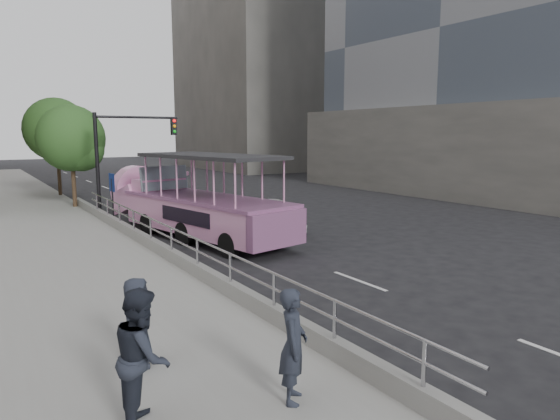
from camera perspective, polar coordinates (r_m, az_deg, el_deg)
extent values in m
plane|color=black|center=(15.59, 1.35, -6.89)|extent=(160.00, 160.00, 0.00)
cube|color=gray|center=(22.98, -25.41, -2.28)|extent=(5.50, 80.00, 0.30)
cube|color=gray|center=(15.84, -12.23, -5.05)|extent=(0.24, 30.00, 0.36)
cylinder|color=#AEADB2|center=(7.59, 16.15, -16.44)|extent=(0.07, 0.07, 0.70)
cylinder|color=#AEADB2|center=(8.92, 6.28, -12.26)|extent=(0.07, 0.07, 0.70)
cylinder|color=#AEADB2|center=(10.46, -0.67, -9.01)|extent=(0.07, 0.07, 0.70)
cylinder|color=#AEADB2|center=(12.14, -5.68, -6.54)|extent=(0.07, 0.07, 0.70)
cylinder|color=#AEADB2|center=(13.90, -9.42, -4.65)|extent=(0.07, 0.07, 0.70)
cylinder|color=#AEADB2|center=(15.72, -12.29, -3.18)|extent=(0.07, 0.07, 0.70)
cylinder|color=#AEADB2|center=(17.58, -14.55, -2.01)|extent=(0.07, 0.07, 0.70)
cylinder|color=#AEADB2|center=(19.47, -16.38, -1.06)|extent=(0.07, 0.07, 0.70)
cylinder|color=#AEADB2|center=(21.37, -17.88, -0.28)|extent=(0.07, 0.07, 0.70)
cylinder|color=#AEADB2|center=(23.30, -19.13, 0.37)|extent=(0.07, 0.07, 0.70)
cylinder|color=#AEADB2|center=(25.23, -20.19, 0.92)|extent=(0.07, 0.07, 0.70)
cylinder|color=#AEADB2|center=(15.72, -12.29, -3.18)|extent=(0.06, 22.00, 0.06)
cylinder|color=#AEADB2|center=(15.66, -12.33, -2.00)|extent=(0.06, 22.00, 0.06)
cylinder|color=black|center=(17.09, -5.80, -4.01)|extent=(0.51, 0.94, 0.89)
cylinder|color=black|center=(18.46, -0.47, -3.01)|extent=(0.51, 0.94, 0.89)
cylinder|color=black|center=(19.30, -10.83, -2.65)|extent=(0.51, 0.94, 0.89)
cylinder|color=black|center=(20.53, -5.74, -1.86)|extent=(0.51, 0.94, 0.89)
cylinder|color=black|center=(21.64, -14.79, -1.56)|extent=(0.51, 0.94, 0.89)
cylinder|color=black|center=(22.74, -10.00, -0.91)|extent=(0.51, 0.94, 0.89)
cube|color=pink|center=(19.95, -8.57, -0.57)|extent=(3.97, 8.41, 1.23)
cube|color=pink|center=(23.92, -15.10, 1.36)|extent=(2.77, 2.52, 1.54)
cylinder|color=pink|center=(24.62, -16.06, 2.21)|extent=(2.41, 1.12, 2.32)
cube|color=#824C77|center=(16.74, -0.30, -2.25)|extent=(2.49, 0.81, 1.23)
cube|color=#824C77|center=(19.86, -8.61, 1.36)|extent=(4.14, 8.72, 0.12)
cube|color=black|center=(19.40, -8.05, 6.11)|extent=(3.81, 6.89, 0.14)
cube|color=#91A1AB|center=(22.32, -13.09, 3.58)|extent=(2.26, 0.63, 1.03)
cube|color=pink|center=(22.72, -13.63, 2.90)|extent=(2.32, 1.38, 0.49)
imported|color=white|center=(21.98, -0.60, -0.47)|extent=(2.37, 4.27, 1.38)
imported|color=#232733|center=(7.50, 1.52, -15.19)|extent=(0.71, 0.75, 1.71)
imported|color=#232733|center=(7.19, -15.42, -15.83)|extent=(0.96, 1.09, 1.89)
imported|color=#232733|center=(8.89, -16.03, -12.22)|extent=(0.73, 0.88, 1.54)
cylinder|color=black|center=(23.34, -18.56, 0.69)|extent=(0.07, 0.07, 2.24)
cube|color=navy|center=(23.23, -18.67, 2.99)|extent=(0.10, 0.55, 0.81)
cube|color=white|center=(23.24, -18.60, 3.00)|extent=(0.06, 0.36, 0.49)
cylinder|color=black|center=(25.61, -20.14, 4.61)|extent=(0.18, 0.18, 5.20)
cylinder|color=black|center=(26.08, -16.07, 10.15)|extent=(4.20, 0.12, 0.12)
cube|color=black|center=(26.67, -12.06, 9.29)|extent=(0.28, 0.22, 0.85)
sphere|color=red|center=(26.56, -11.98, 9.94)|extent=(0.16, 0.16, 0.16)
cylinder|color=#3B291B|center=(29.02, -22.50, 2.80)|extent=(0.22, 0.22, 3.08)
sphere|color=#254E1F|center=(28.90, -22.78, 7.58)|extent=(3.52, 3.52, 3.52)
sphere|color=#254E1F|center=(28.69, -21.82, 6.53)|extent=(2.42, 2.42, 2.42)
cylinder|color=#3B291B|center=(34.94, -23.94, 3.93)|extent=(0.22, 0.22, 3.47)
sphere|color=#254E1F|center=(34.86, -24.21, 8.40)|extent=(3.97, 3.97, 3.97)
sphere|color=#254E1F|center=(34.62, -23.42, 7.42)|extent=(2.73, 2.73, 2.73)
cube|color=gray|center=(44.48, 27.34, 6.21)|extent=(26.00, 26.00, 6.00)
cube|color=gray|center=(65.48, -0.22, 19.10)|extent=(20.00, 20.00, 32.00)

